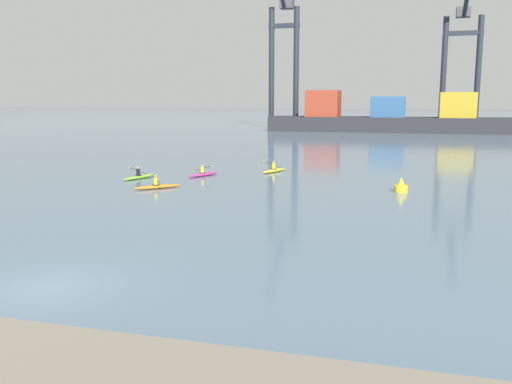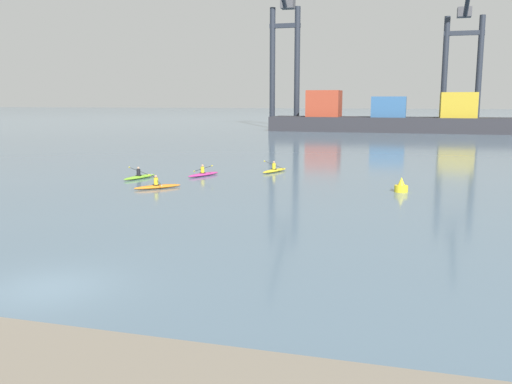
% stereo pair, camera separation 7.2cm
% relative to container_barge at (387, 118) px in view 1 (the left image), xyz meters
% --- Properties ---
extents(ground_plane, '(800.00, 800.00, 0.00)m').
position_rel_container_barge_xyz_m(ground_plane, '(-6.49, -96.06, -2.63)').
color(ground_plane, slate).
extents(container_barge, '(45.97, 8.92, 8.01)m').
position_rel_container_barge_xyz_m(container_barge, '(0.00, 0.00, 0.00)').
color(container_barge, '#28282D').
rests_on(container_barge, ground).
extents(gantry_crane_west, '(6.65, 17.42, 35.44)m').
position_rel_container_barge_xyz_m(gantry_crane_west, '(-22.39, 7.12, 14.76)').
color(gantry_crane_west, '#232833').
rests_on(gantry_crane_west, ground).
extents(gantry_crane_west_mid, '(8.03, 16.78, 30.81)m').
position_rel_container_barge_xyz_m(gantry_crane_west_mid, '(14.12, 14.05, 13.29)').
color(gantry_crane_west_mid, '#232833').
rests_on(gantry_crane_west_mid, ground).
extents(channel_buoy, '(0.90, 0.90, 1.00)m').
position_rel_container_barge_xyz_m(channel_buoy, '(4.23, -73.05, -2.27)').
color(channel_buoy, yellow).
rests_on(channel_buoy, ground).
extents(kayak_orange, '(2.82, 2.83, 0.95)m').
position_rel_container_barge_xyz_m(kayak_orange, '(-12.18, -76.20, -2.46)').
color(kayak_orange, orange).
rests_on(kayak_orange, ground).
extents(kayak_lime, '(2.17, 3.43, 0.95)m').
position_rel_container_barge_xyz_m(kayak_lime, '(-15.71, -72.12, -2.46)').
color(kayak_lime, '#7ABC2D').
rests_on(kayak_lime, ground).
extents(kayak_magenta, '(2.05, 3.36, 1.00)m').
position_rel_container_barge_xyz_m(kayak_magenta, '(-11.43, -69.30, -2.46)').
color(kayak_magenta, '#C13384').
rests_on(kayak_magenta, ground).
extents(kayak_yellow, '(2.11, 3.40, 0.95)m').
position_rel_container_barge_xyz_m(kayak_yellow, '(-6.47, -65.30, -2.46)').
color(kayak_yellow, yellow).
rests_on(kayak_yellow, ground).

